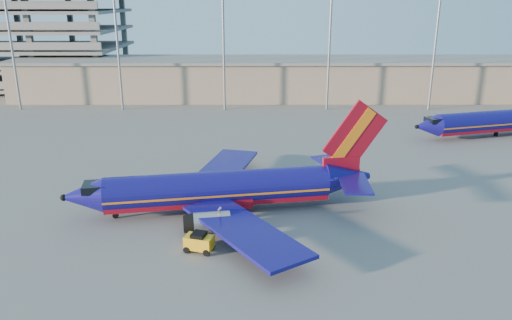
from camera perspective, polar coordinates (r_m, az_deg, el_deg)
The scene contains 6 objects.
ground at distance 54.28m, azimuth -1.04°, elevation -4.55°, with size 220.00×220.00×0.00m, color slate.
terminal_building at distance 109.75m, azimuth 4.69°, elevation 9.32°, with size 122.00×16.00×8.50m.
light_mast_row at distance 96.26m, azimuth 2.41°, elevation 16.07°, with size 101.60×1.60×28.65m.
aircraft_main at distance 50.81m, azimuth -3.45°, elevation -3.32°, with size 32.63×31.14×11.11m.
aircraft_second at distance 87.90m, azimuth 26.32°, elevation 4.09°, with size 31.08×14.98×10.75m.
baggage_tug at distance 43.68m, azimuth -6.53°, elevation -9.26°, with size 2.73×2.09×1.74m.
Camera 1 is at (0.83, -50.11, 20.86)m, focal length 35.00 mm.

